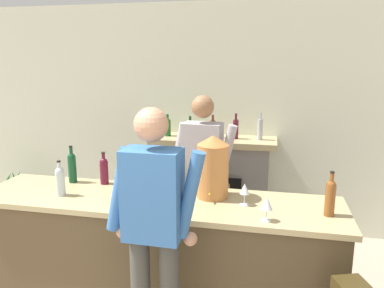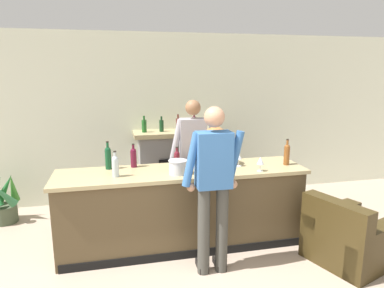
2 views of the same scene
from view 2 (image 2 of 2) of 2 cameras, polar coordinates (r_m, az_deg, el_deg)
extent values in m
cube|color=silver|center=(5.74, -7.06, 4.30)|extent=(12.00, 0.07, 2.75)
cube|color=#4E3F27|center=(4.30, -1.59, -10.90)|extent=(2.93, 0.66, 0.94)
cube|color=tan|center=(4.13, -1.63, -4.63)|extent=(3.00, 0.73, 0.04)
cube|color=black|center=(4.19, -0.61, -17.94)|extent=(2.87, 0.01, 0.10)
cube|color=gray|center=(5.72, -2.21, -4.00)|extent=(1.30, 0.44, 1.12)
cube|color=black|center=(5.54, -1.75, -6.06)|extent=(0.71, 0.02, 0.72)
cube|color=tan|center=(5.56, -2.22, 1.85)|extent=(1.46, 0.52, 0.07)
cylinder|color=#1C561F|center=(5.47, -7.98, 2.97)|extent=(0.08, 0.08, 0.20)
cylinder|color=#1C561F|center=(5.45, -8.02, 4.33)|extent=(0.03, 0.03, 0.07)
cylinder|color=#13381C|center=(5.50, -5.11, 3.03)|extent=(0.07, 0.07, 0.18)
cylinder|color=#13381C|center=(5.48, -5.13, 4.30)|extent=(0.03, 0.03, 0.06)
cylinder|color=#54231B|center=(5.54, -2.34, 3.23)|extent=(0.07, 0.07, 0.20)
cylinder|color=#54231B|center=(5.52, -2.35, 4.62)|extent=(0.03, 0.03, 0.07)
cylinder|color=#521627|center=(5.59, 0.35, 3.42)|extent=(0.06, 0.06, 0.22)
cylinder|color=#521627|center=(5.57, 0.36, 4.92)|extent=(0.03, 0.03, 0.07)
cylinder|color=#A7ABB4|center=(5.66, 3.09, 3.58)|extent=(0.06, 0.06, 0.24)
cylinder|color=#A7ABB4|center=(5.64, 3.11, 5.16)|extent=(0.02, 0.02, 0.08)
cube|color=#362A13|center=(4.51, 25.13, -14.75)|extent=(1.10, 1.04, 0.39)
cube|color=#362A13|center=(4.15, 22.65, -13.86)|extent=(0.43, 0.80, 0.79)
cube|color=#362A13|center=(4.35, 28.54, -15.06)|extent=(0.90, 0.49, 0.53)
cube|color=#362A13|center=(4.62, 22.10, -12.84)|extent=(0.90, 0.49, 0.53)
cylinder|color=#455039|center=(5.71, -28.71, -10.16)|extent=(0.34, 0.34, 0.26)
cylinder|color=#332319|center=(5.67, -28.83, -9.05)|extent=(0.30, 0.30, 0.02)
cone|color=#367B2C|center=(5.56, -27.68, -6.43)|extent=(0.15, 0.30, 0.48)
cone|color=#24672E|center=(5.71, -28.65, -6.37)|extent=(0.32, 0.14, 0.43)
cone|color=#327041|center=(5.46, -29.06, -7.27)|extent=(0.39, 0.22, 0.43)
cylinder|color=#3F3E38|center=(3.78, 4.99, -13.97)|extent=(0.13, 0.13, 0.97)
cube|color=black|center=(4.06, 4.56, -19.27)|extent=(0.10, 0.24, 0.07)
cylinder|color=#3F3E38|center=(3.74, 1.96, -14.30)|extent=(0.13, 0.13, 0.97)
cube|color=black|center=(4.02, 1.66, -19.63)|extent=(0.10, 0.24, 0.07)
cube|color=#33629D|center=(3.49, 3.65, -2.65)|extent=(0.36, 0.22, 0.58)
cylinder|color=#33629D|center=(3.57, 7.13, -2.22)|extent=(0.20, 0.08, 0.57)
sphere|color=tan|center=(3.67, 6.90, -6.68)|extent=(0.09, 0.09, 0.09)
cylinder|color=#33629D|center=(3.45, -0.13, -2.63)|extent=(0.20, 0.08, 0.57)
sphere|color=tan|center=(3.56, -0.19, -7.22)|extent=(0.09, 0.09, 0.09)
sphere|color=tan|center=(3.40, 3.75, 4.52)|extent=(0.21, 0.21, 0.21)
cylinder|color=#3D3B45|center=(4.90, -1.01, -7.89)|extent=(0.13, 0.13, 0.94)
cube|color=black|center=(5.00, -0.88, -12.86)|extent=(0.12, 0.25, 0.07)
cylinder|color=#3D3B45|center=(4.93, 1.32, -7.77)|extent=(0.13, 0.13, 0.94)
cube|color=black|center=(5.03, 1.44, -12.72)|extent=(0.12, 0.25, 0.07)
cube|color=#A19DA7|center=(4.71, 0.17, 0.84)|extent=(0.38, 0.25, 0.57)
cylinder|color=#A19DA7|center=(4.66, -2.60, 0.75)|extent=(0.20, 0.08, 0.57)
sphere|color=#946544|center=(4.71, -2.54, -2.88)|extent=(0.09, 0.09, 0.09)
cylinder|color=#A19DA7|center=(4.73, 2.96, 0.91)|extent=(0.20, 0.08, 0.57)
sphere|color=#946544|center=(4.77, 2.97, -2.67)|extent=(0.09, 0.09, 0.09)
sphere|color=#946544|center=(4.64, 0.17, 6.09)|extent=(0.21, 0.21, 0.21)
cylinder|color=#BC743B|center=(4.30, 3.91, -0.67)|extent=(0.26, 0.26, 0.44)
cone|color=#BC743B|center=(4.25, 3.96, 2.71)|extent=(0.26, 0.26, 0.08)
cylinder|color=#B29333|center=(4.20, 4.46, -3.08)|extent=(0.02, 0.04, 0.02)
cylinder|color=silver|center=(3.95, -2.37, -3.94)|extent=(0.21, 0.21, 0.15)
cylinder|color=silver|center=(3.93, -2.38, -2.80)|extent=(0.22, 0.22, 0.01)
cylinder|color=#561328|center=(4.28, -9.71, -2.49)|extent=(0.07, 0.07, 0.20)
sphere|color=#561328|center=(4.25, -9.76, -1.16)|extent=(0.07, 0.07, 0.07)
cylinder|color=#561328|center=(4.25, -9.78, -0.64)|extent=(0.03, 0.03, 0.08)
cylinder|color=black|center=(4.24, -9.80, -0.04)|extent=(0.03, 0.03, 0.01)
cylinder|color=#114425|center=(4.25, -13.79, -2.52)|extent=(0.07, 0.07, 0.24)
sphere|color=#114425|center=(4.22, -13.87, -0.96)|extent=(0.07, 0.07, 0.07)
cylinder|color=#114425|center=(4.21, -13.90, -0.35)|extent=(0.03, 0.03, 0.09)
cylinder|color=black|center=(4.20, -13.94, 0.35)|extent=(0.03, 0.03, 0.01)
cylinder|color=brown|center=(4.48, 15.50, -1.93)|extent=(0.07, 0.07, 0.23)
sphere|color=brown|center=(4.45, 15.59, -0.49)|extent=(0.07, 0.07, 0.07)
cylinder|color=brown|center=(4.44, 15.62, 0.07)|extent=(0.03, 0.03, 0.09)
cylinder|color=black|center=(4.43, 15.66, 0.71)|extent=(0.03, 0.03, 0.01)
cylinder|color=#ADBBBE|center=(3.93, -12.64, -3.91)|extent=(0.07, 0.07, 0.21)
sphere|color=#ADBBBE|center=(3.90, -12.71, -2.46)|extent=(0.07, 0.07, 0.07)
cylinder|color=#ADBBBE|center=(3.89, -12.74, -1.89)|extent=(0.03, 0.03, 0.08)
cylinder|color=black|center=(3.88, -12.77, -1.23)|extent=(0.03, 0.03, 0.01)
cylinder|color=maroon|center=(4.14, -2.53, -2.92)|extent=(0.07, 0.07, 0.19)
sphere|color=maroon|center=(4.12, -2.55, -1.64)|extent=(0.07, 0.07, 0.07)
cylinder|color=maroon|center=(4.11, -2.55, -1.14)|extent=(0.03, 0.03, 0.07)
cylinder|color=black|center=(4.10, -2.56, -0.56)|extent=(0.03, 0.03, 0.01)
cylinder|color=silver|center=(4.32, 7.77, -3.64)|extent=(0.08, 0.08, 0.01)
cylinder|color=silver|center=(4.31, 7.79, -3.04)|extent=(0.01, 0.01, 0.09)
cone|color=silver|center=(4.29, 7.82, -1.96)|extent=(0.08, 0.08, 0.08)
cylinder|color=silver|center=(4.15, 11.26, -4.41)|extent=(0.07, 0.07, 0.01)
cylinder|color=silver|center=(4.14, 11.28, -3.84)|extent=(0.01, 0.01, 0.08)
cone|color=silver|center=(4.12, 11.33, -2.71)|extent=(0.08, 0.08, 0.09)
cylinder|color=silver|center=(4.07, 0.92, -4.52)|extent=(0.07, 0.07, 0.01)
cylinder|color=silver|center=(4.06, 0.92, -4.01)|extent=(0.01, 0.01, 0.07)
cone|color=silver|center=(4.04, 0.93, -3.00)|extent=(0.07, 0.07, 0.08)
camera|label=1|loc=(2.02, 43.02, 6.66)|focal=35.00mm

